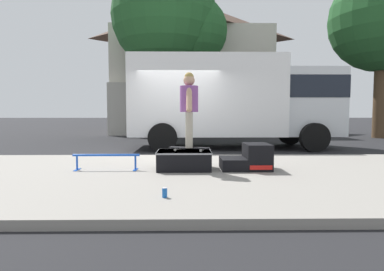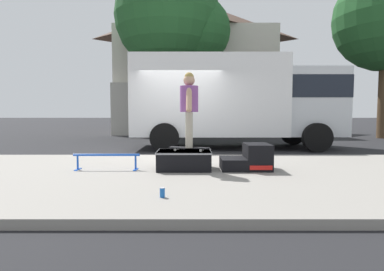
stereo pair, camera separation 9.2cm
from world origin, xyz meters
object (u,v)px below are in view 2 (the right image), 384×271
Objects in this scene: skater_kid at (188,103)px; kicker_ramp at (249,159)px; skate_box at (183,159)px; box_truck at (235,98)px; grind_rail at (105,158)px; soda_can at (161,193)px; street_tree_neighbour at (173,21)px; skateboard at (188,148)px.

kicker_ramp is at bearing -0.23° from skater_kid.
skate_box is 0.15× the size of box_truck.
soda_can is at bearing -57.80° from grind_rail.
box_truck is 0.82× the size of street_tree_neighbour.
skateboard is at bearing 179.77° from kicker_ramp.
soda_can is (-0.23, -2.03, -0.13)m from skate_box.
grind_rail is 1.59m from skateboard.
skater_kid is (-1.17, 0.00, 1.06)m from kicker_ramp.
skateboard is 5.20m from box_truck.
skater_kid reaches higher than soda_can.
skate_box is at bearing -177.50° from skateboard.
skateboard is 11.03m from street_tree_neighbour.
street_tree_neighbour is at bearing 101.63° from kicker_ramp.
grind_rail is at bearing -94.36° from street_tree_neighbour.
skater_kid reaches higher than skate_box.
grind_rail is at bearing -122.96° from box_truck.
box_truck reaches higher than skate_box.
street_tree_neighbour reaches higher than grind_rail.
box_truck reaches higher than skateboard.
kicker_ramp is 1.58m from skater_kid.
kicker_ramp is 2.53m from soda_can.
grind_rail is 0.15× the size of street_tree_neighbour.
street_tree_neighbour reaches higher than skater_kid.
skater_kid is at bearing -108.14° from box_truck.
skate_box is 5.29m from box_truck.
kicker_ramp reaches higher than skate_box.
skateboard is at bearing -85.10° from street_tree_neighbour.
box_truck is at bearing 71.86° from skateboard.
box_truck is (1.58, 4.82, 0.32)m from skater_kid.
skater_kid is 5.08m from box_truck.
skate_box is 11.13m from street_tree_neighbour.
street_tree_neighbour reaches higher than soda_can.
skater_kid reaches higher than grind_rail.
box_truck is (0.41, 4.82, 1.38)m from kicker_ramp.
street_tree_neighbour reaches higher than kicker_ramp.
skater_kid is 0.17× the size of street_tree_neighbour.
grind_rail is (-1.48, -0.05, 0.03)m from skate_box.
skateboard is (-1.17, 0.00, 0.21)m from kicker_ramp.
soda_can is at bearing -99.12° from skateboard.
street_tree_neighbour is (-0.51, 11.75, 5.50)m from soda_can.
skateboard is at bearing 1.83° from grind_rail.
box_truck reaches higher than kicker_ramp.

